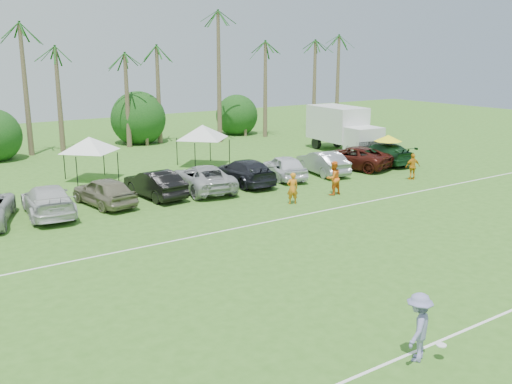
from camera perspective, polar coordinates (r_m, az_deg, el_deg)
field_lines at (r=21.60m, az=6.90°, el=-7.55°), size 80.00×12.10×0.01m
palm_tree_4 at (r=46.02m, az=-23.01°, el=12.39°), size 2.40×2.40×8.90m
palm_tree_5 at (r=46.99m, az=-18.21°, el=13.87°), size 2.40×2.40×9.90m
palm_tree_6 at (r=48.30m, az=-13.58°, el=15.17°), size 2.40×2.40×10.90m
palm_tree_7 at (r=49.90m, az=-9.17°, el=16.30°), size 2.40×2.40×11.90m
palm_tree_8 at (r=52.19m, az=-3.95°, el=13.50°), size 2.40×2.40×8.90m
palm_tree_9 at (r=54.88m, az=0.70°, el=14.46°), size 2.40×2.40×9.90m
palm_tree_10 at (r=57.89m, az=4.91°, el=15.24°), size 2.40×2.40×10.90m
palm_tree_11 at (r=60.51m, az=8.00°, el=15.91°), size 2.40×2.40×11.90m
bush_tree_2 at (r=50.32m, az=-11.37°, el=6.75°), size 4.00×4.00×4.00m
bush_tree_3 at (r=54.94m, az=-1.65°, el=7.61°), size 4.00×4.00×4.00m
sideline_player_a at (r=30.04m, az=3.66°, el=0.37°), size 0.71×0.57×1.68m
sideline_player_b at (r=32.14m, az=7.73°, el=1.39°), size 0.95×0.75×1.91m
sideline_player_c at (r=36.99m, az=15.40°, el=2.46°), size 1.05×0.70×1.66m
box_truck at (r=45.96m, az=8.74°, el=6.32°), size 3.22×7.10×3.55m
canopy_tent_left at (r=36.59m, az=-16.37°, el=5.32°), size 3.95×3.95×3.20m
canopy_tent_right at (r=39.81m, az=-5.39°, el=6.70°), size 4.17×4.17×3.38m
market_umbrella at (r=41.02m, az=13.08°, el=5.27°), size 1.94×1.94×2.16m
frisbee_player at (r=15.74m, az=15.93°, el=-12.86°), size 1.38×1.16×1.86m
parked_car_3 at (r=29.72m, az=-20.09°, el=-0.79°), size 2.63×5.38×1.51m
parked_car_4 at (r=30.71m, az=-14.95°, el=0.06°), size 2.46×4.65×1.51m
parked_car_5 at (r=31.86m, az=-10.08°, el=0.81°), size 2.02×4.70×1.51m
parked_car_6 at (r=32.96m, az=-5.33°, el=1.41°), size 3.29×5.74×1.51m
parked_car_7 at (r=34.52m, az=-1.19°, el=2.04°), size 2.43×5.31×1.51m
parked_car_8 at (r=36.03m, az=2.85°, el=2.53°), size 2.93×4.74×1.51m
parked_car_9 at (r=37.63m, az=6.66°, el=2.95°), size 2.32×4.77×1.51m
parked_car_10 at (r=39.77m, az=9.58°, el=3.44°), size 3.96×5.91×1.51m
parked_car_11 at (r=41.81m, az=12.49°, el=3.82°), size 2.55×5.36×1.51m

